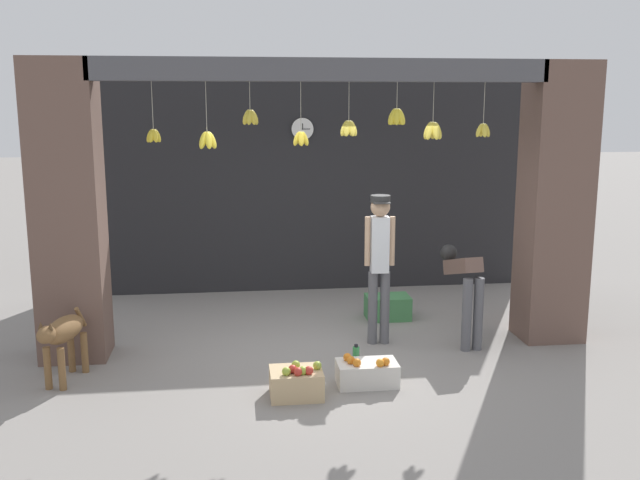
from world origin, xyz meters
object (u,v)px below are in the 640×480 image
Objects in this scene: fruit_crate_oranges at (367,373)px; fruit_crate_apples at (297,382)px; wall_clock at (302,129)px; produce_box_green at (388,307)px; dog at (63,335)px; water_bottle at (356,358)px; shopkeeper at (380,256)px; worker_stooping at (464,283)px.

fruit_crate_apples reaches higher than fruit_crate_oranges.
wall_clock reaches higher than fruit_crate_apples.
produce_box_green is (1.39, 2.33, 0.01)m from fruit_crate_apples.
water_bottle is at bearing 104.56° from dog.
dog reaches higher than fruit_crate_oranges.
dog reaches higher than fruit_crate_apples.
fruit_crate_apples is (2.26, -0.64, -0.35)m from dog.
shopkeeper reaches higher than fruit_crate_apples.
dog is 3.03m from fruit_crate_oranges.
water_bottle is (2.93, -0.06, -0.36)m from dog.
worker_stooping reaches higher than produce_box_green.
wall_clock is at bearing 121.36° from produce_box_green.
worker_stooping is 1.64m from water_bottle.
water_bottle is (-0.72, -1.75, -0.02)m from produce_box_green.
worker_stooping is at bearing -58.17° from produce_box_green.
fruit_crate_oranges is at bearing -107.52° from produce_box_green.
dog reaches higher than water_bottle.
wall_clock is at bearing 155.84° from dog.
fruit_crate_apples is 4.50m from wall_clock.
dog is at bearing -155.10° from produce_box_green.
fruit_crate_oranges is 2.07× the size of water_bottle.
fruit_crate_oranges is 0.38m from water_bottle.
worker_stooping is 3.78× the size of water_bottle.
fruit_crate_apples is 1.73× the size of water_bottle.
fruit_crate_oranges is 1.20× the size of fruit_crate_apples.
worker_stooping is 1.81m from fruit_crate_oranges.
dog is 1.58× the size of produce_box_green.
wall_clock reaches higher than shopkeeper.
fruit_crate_oranges is at bearing -85.77° from wall_clock.
produce_box_green is at bearing -104.78° from shopkeeper.
wall_clock is at bearing 113.59° from worker_stooping.
wall_clock is (-0.27, 3.68, 2.25)m from fruit_crate_oranges.
shopkeeper is 5.21× the size of wall_clock.
fruit_crate_apples is 1.50× the size of wall_clock.
fruit_crate_oranges is 1.07× the size of produce_box_green.
dog is 4.03m from produce_box_green.
wall_clock is (0.44, 3.88, 2.23)m from fruit_crate_apples.
wall_clock is at bearing -71.82° from shopkeeper.
dog is at bearing 171.67° from fruit_crate_oranges.
produce_box_green is 2.87m from wall_clock.
dog is at bearing 178.90° from water_bottle.
fruit_crate_oranges is (-0.36, -1.20, -0.91)m from shopkeeper.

